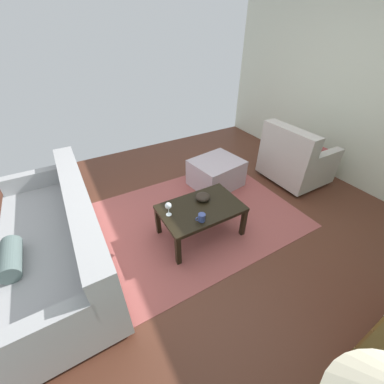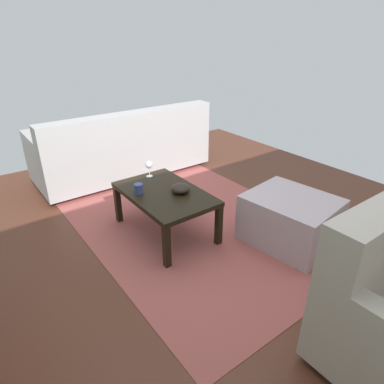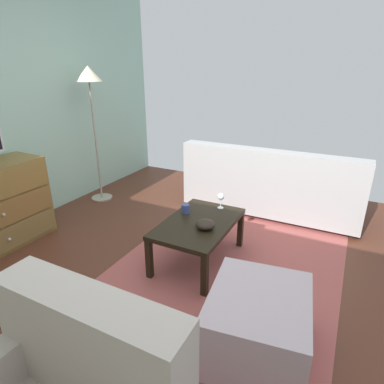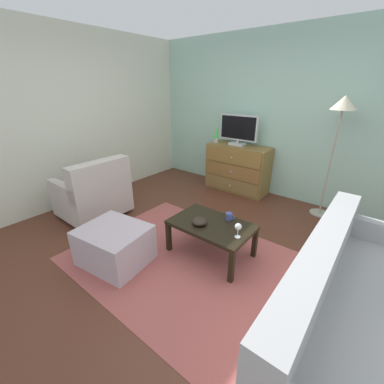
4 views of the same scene
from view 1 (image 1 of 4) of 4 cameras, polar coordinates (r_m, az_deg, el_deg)
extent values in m
cube|color=#552C1E|center=(3.10, 5.54, -7.20)|extent=(5.22, 5.09, 0.05)
cube|color=silver|center=(4.22, 36.18, 19.31)|extent=(0.12, 5.09, 2.65)
cube|color=#A34F4B|center=(3.12, 0.43, -5.91)|extent=(2.60, 1.90, 0.01)
cube|color=black|center=(2.83, 12.23, -7.21)|extent=(0.05, 0.05, 0.37)
cube|color=black|center=(2.48, -3.35, -14.03)|extent=(0.05, 0.05, 0.37)
cube|color=black|center=(3.13, 6.20, -1.68)|extent=(0.05, 0.05, 0.37)
cube|color=black|center=(2.82, -8.18, -6.89)|extent=(0.05, 0.05, 0.37)
cube|color=black|center=(2.65, 2.14, -3.96)|extent=(0.91, 0.58, 0.04)
cylinder|color=silver|center=(2.55, -5.59, -5.39)|extent=(0.06, 0.06, 0.00)
cylinder|color=silver|center=(2.52, -5.65, -4.59)|extent=(0.01, 0.01, 0.09)
sphere|color=silver|center=(2.47, -5.75, -3.30)|extent=(0.07, 0.07, 0.07)
cylinder|color=#3E4D90|center=(2.44, 2.36, -6.13)|extent=(0.08, 0.08, 0.08)
torus|color=#3E4D90|center=(2.42, 1.35, -6.45)|extent=(0.05, 0.01, 0.05)
ellipsoid|color=black|center=(2.72, 2.63, -1.19)|extent=(0.17, 0.17, 0.08)
cylinder|color=#332319|center=(3.70, -35.10, -5.59)|extent=(0.05, 0.05, 0.05)
cylinder|color=#332319|center=(2.43, -35.00, -33.29)|extent=(0.05, 0.05, 0.05)
cylinder|color=#332319|center=(3.62, -24.76, -2.52)|extent=(0.05, 0.05, 0.05)
cylinder|color=#332319|center=(2.32, -16.26, -29.26)|extent=(0.05, 0.05, 0.05)
cube|color=#ABABAC|center=(2.76, -29.74, -11.86)|extent=(0.85, 2.07, 0.39)
cube|color=#ABABAC|center=(2.49, -25.22, -3.57)|extent=(0.20, 2.07, 0.39)
cube|color=#ABABAC|center=(3.40, -32.55, 2.85)|extent=(0.81, 0.12, 0.20)
cube|color=#ABABAC|center=(1.90, -29.93, -25.70)|extent=(0.81, 0.12, 0.20)
cylinder|color=slate|center=(2.48, -37.45, -12.52)|extent=(0.16, 0.40, 0.16)
cylinder|color=#332319|center=(4.27, 29.18, 2.14)|extent=(0.05, 0.05, 0.05)
cylinder|color=#332319|center=(4.60, 22.22, 6.52)|extent=(0.05, 0.05, 0.05)
cylinder|color=#332319|center=(3.79, 23.74, -0.40)|extent=(0.05, 0.05, 0.05)
cylinder|color=#332319|center=(4.16, 16.44, 4.64)|extent=(0.05, 0.05, 0.05)
cube|color=#BEB4AA|center=(4.09, 23.56, 5.77)|extent=(0.80, 0.87, 0.35)
cube|color=#BEB4AA|center=(3.69, 22.11, 10.38)|extent=(0.20, 0.87, 0.49)
cube|color=#BEB4AA|center=(3.80, 28.76, 6.72)|extent=(0.76, 0.12, 0.20)
cube|color=#BEB4AA|center=(4.18, 20.59, 11.42)|extent=(0.76, 0.12, 0.20)
cylinder|color=brown|center=(4.12, 27.78, 8.88)|extent=(0.16, 0.40, 0.16)
cube|color=#B7A7B0|center=(3.62, 5.80, 4.53)|extent=(0.78, 0.69, 0.42)
camera|label=2|loc=(3.36, 55.88, 14.21)|focal=31.31mm
camera|label=3|loc=(4.46, 23.54, 28.61)|focal=30.02mm
camera|label=4|loc=(3.75, -37.60, 25.67)|focal=23.21mm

